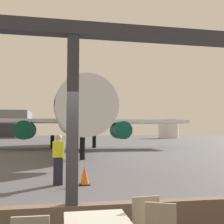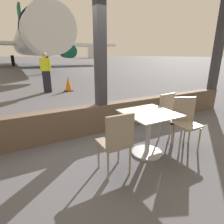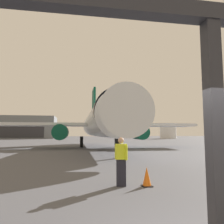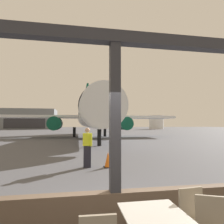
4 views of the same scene
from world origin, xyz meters
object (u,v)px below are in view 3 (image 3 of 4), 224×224
object	(u,v)px
airplane	(101,122)
ground_crew_worker	(121,161)
traffic_cone	(147,177)
distant_hangar	(26,128)
fuel_storage_tank	(168,131)

from	to	relation	value
airplane	ground_crew_worker	distance (m)	19.88
ground_crew_worker	traffic_cone	size ratio (longest dim) A/B	2.56
airplane	ground_crew_worker	xyz separation A→B (m)	(-1.48, -19.67, -2.43)
distant_hangar	fuel_storage_tank	size ratio (longest dim) A/B	3.68
ground_crew_worker	fuel_storage_tank	size ratio (longest dim) A/B	0.29
airplane	traffic_cone	world-z (taller)	airplane
fuel_storage_tank	distant_hangar	bearing A→B (deg)	168.89
airplane	distant_hangar	bearing A→B (deg)	110.58
airplane	distant_hangar	world-z (taller)	airplane
traffic_cone	fuel_storage_tank	xyz separation A→B (m)	(31.12, 68.90, 2.52)
traffic_cone	fuel_storage_tank	size ratio (longest dim) A/B	0.11
distant_hangar	traffic_cone	bearing A→B (deg)	-74.66
fuel_storage_tank	traffic_cone	bearing A→B (deg)	-114.31
fuel_storage_tank	airplane	bearing A→B (deg)	-121.90
traffic_cone	distant_hangar	world-z (taller)	distant_hangar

